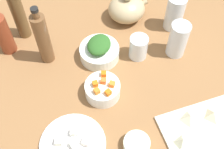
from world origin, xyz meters
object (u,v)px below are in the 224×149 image
bowl_carrots (103,90)px  drinking_glass_2 (138,47)px  bowl_greens (99,53)px  teapot (127,9)px  bottle_1 (19,14)px  drinking_glass_1 (178,40)px  bottle_0 (43,39)px  drinking_glass_0 (175,13)px  bottle_2 (3,34)px  plate_tofu (73,144)px  cutting_board (212,132)px  bowl_small_side (137,144)px

bowl_carrots → drinking_glass_2: size_ratio=1.30×
bowl_greens → bowl_carrots: 16.92cm
bowl_greens → teapot: 23.99cm
bottle_1 → drinking_glass_1: size_ratio=1.76×
bowl_greens → bottle_0: bottle_0 is taller
drinking_glass_0 → teapot: bearing=150.6°
bottle_0 → bottle_2: size_ratio=1.20×
bottle_0 → drinking_glass_0: size_ratio=1.71×
drinking_glass_0 → drinking_glass_2: 21.87cm
plate_tofu → drinking_glass_2: drinking_glass_2 is taller
drinking_glass_0 → drinking_glass_2: bearing=-149.3°
bowl_greens → teapot: teapot is taller
cutting_board → teapot: bearing=101.6°
bottle_1 → bowl_small_side: bearing=-63.0°
bottle_0 → drinking_glass_1: size_ratio=1.75×
cutting_board → teapot: (-11.91, 57.95, 4.91)cm
cutting_board → bowl_small_side: bowl_small_side is taller
bottle_2 → drinking_glass_2: bottle_2 is taller
teapot → bottle_0: 38.26cm
bowl_small_side → drinking_glass_1: bearing=51.3°
bottle_1 → drinking_glass_1: bearing=-24.0°
bowl_greens → bowl_carrots: size_ratio=1.22×
cutting_board → drinking_glass_2: drinking_glass_2 is taller
bottle_0 → drinking_glass_0: 52.79cm
bowl_greens → bowl_small_side: bearing=-86.0°
bowl_greens → bottle_1: size_ratio=0.59×
cutting_board → drinking_glass_0: drinking_glass_0 is taller
plate_tofu → bottle_2: size_ratio=0.99×
drinking_glass_1 → bottle_0: bearing=168.5°
plate_tofu → bottle_0: bearing=94.2°
drinking_glass_0 → bowl_greens: bearing=-166.5°
bottle_2 → drinking_glass_2: bearing=-18.3°
bowl_small_side → bottle_2: bearing=125.4°
plate_tofu → bottle_2: bearing=110.3°
cutting_board → bowl_greens: 49.13cm
bowl_small_side → drinking_glass_1: (26.33, 32.81, 5.63)cm
bowl_greens → bowl_carrots: (-2.90, -16.66, 0.28)cm
plate_tofu → bottle_1: bottle_1 is taller
bowl_carrots → drinking_glass_0: size_ratio=0.82×
bowl_carrots → drinking_glass_2: 22.13cm
bottle_1 → drinking_glass_0: bearing=-10.9°
bowl_greens → bottle_1: (-26.73, 19.47, 8.42)cm
bowl_small_side → drinking_glass_2: size_ratio=0.89×
teapot → drinking_glass_0: bearing=-29.4°
bottle_2 → drinking_glass_0: bearing=-4.1°
bowl_greens → bottle_0: (-19.40, 4.43, 8.81)cm
bowl_carrots → drinking_glass_1: 34.16cm
bowl_greens → drinking_glass_0: drinking_glass_0 is taller
plate_tofu → bottle_1: size_ratio=0.82×
plate_tofu → bottle_1: bearing=100.9°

